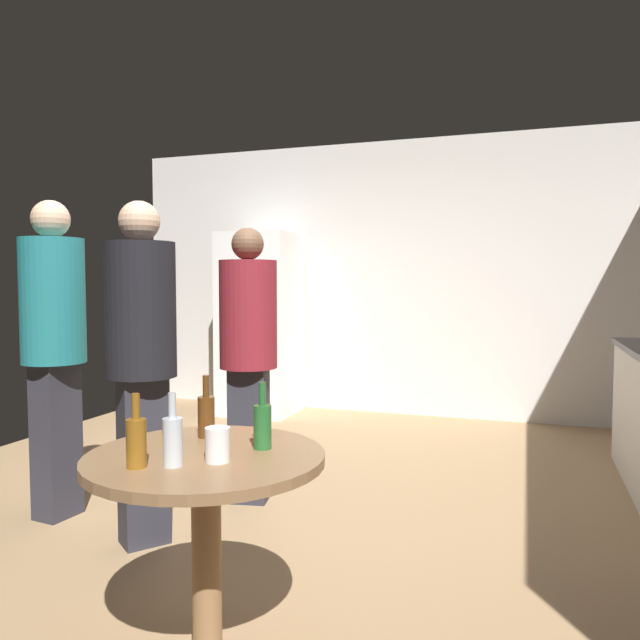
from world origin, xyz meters
TOP-DOWN VIEW (x-y plane):
  - ground_plane at (0.00, 0.00)m, footprint 5.20×5.20m
  - wall_back at (0.00, 2.63)m, footprint 5.32×0.06m
  - refrigerator at (-1.17, 2.20)m, footprint 0.70×0.68m
  - foreground_table at (0.35, -1.58)m, footprint 0.80×0.80m
  - beer_bottle_amber at (0.23, -1.78)m, footprint 0.06×0.06m
  - beer_bottle_brown at (0.25, -1.39)m, footprint 0.06×0.06m
  - beer_bottle_green at (0.51, -1.46)m, footprint 0.06×0.06m
  - beer_bottle_clear at (0.33, -1.74)m, footprint 0.06×0.06m
  - plastic_cup_white at (0.44, -1.65)m, footprint 0.08×0.08m
  - person_in_teal_shirt at (-1.11, -0.66)m, footprint 0.38×0.38m
  - person_in_black_shirt at (-0.44, -0.80)m, footprint 0.48×0.48m
  - person_in_maroon_shirt at (-0.20, -0.09)m, footprint 0.40×0.40m

SIDE VIEW (x-z plane):
  - ground_plane at x=0.00m, z-range -0.10..0.00m
  - foreground_table at x=0.35m, z-range 0.26..1.00m
  - plastic_cup_white at x=0.44m, z-range 0.73..0.85m
  - beer_bottle_amber at x=0.23m, z-range 0.70..0.93m
  - beer_bottle_brown at x=0.25m, z-range 0.70..0.93m
  - beer_bottle_green at x=0.51m, z-range 0.70..0.93m
  - beer_bottle_clear at x=0.33m, z-range 0.70..0.93m
  - refrigerator at x=-1.17m, z-range 0.00..1.80m
  - person_in_maroon_shirt at x=-0.20m, z-range 0.14..1.76m
  - person_in_black_shirt at x=-0.44m, z-range 0.15..1.85m
  - person_in_teal_shirt at x=-1.11m, z-range 0.15..1.91m
  - wall_back at x=0.00m, z-range 0.00..2.70m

